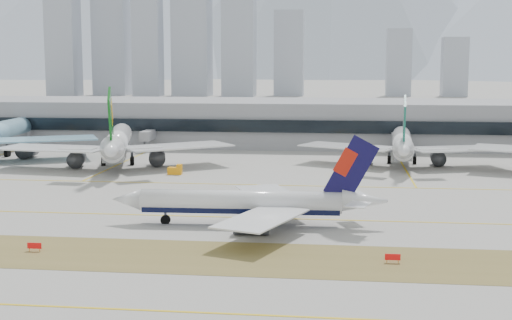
# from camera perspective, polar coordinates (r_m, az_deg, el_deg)

# --- Properties ---
(ground) EXTENTS (3000.00, 3000.00, 0.00)m
(ground) POSITION_cam_1_polar(r_m,az_deg,el_deg) (135.86, -1.03, -4.17)
(ground) COLOR gray
(ground) RESTS_ON ground
(apron_markings) EXTENTS (360.00, 122.22, 0.06)m
(apron_markings) POSITION_cam_1_polar(r_m,az_deg,el_deg) (84.64, -6.10, -11.73)
(apron_markings) COLOR brown
(apron_markings) RESTS_ON ground
(taxiing_airliner) EXTENTS (48.38, 42.07, 16.26)m
(taxiing_airliner) POSITION_cam_1_polar(r_m,az_deg,el_deg) (124.11, -0.43, -3.48)
(taxiing_airliner) COLOR white
(taxiing_airliner) RESTS_ON ground
(widebody_eva) EXTENTS (61.86, 61.73, 22.76)m
(widebody_eva) POSITION_cam_1_polar(r_m,az_deg,el_deg) (198.08, -11.05, 1.27)
(widebody_eva) COLOR white
(widebody_eva) RESTS_ON ground
(widebody_cathay) EXTENTS (57.43, 56.29, 20.51)m
(widebody_cathay) POSITION_cam_1_polar(r_m,az_deg,el_deg) (201.89, 11.63, 1.21)
(widebody_cathay) COLOR white
(widebody_cathay) RESTS_ON ground
(terminal) EXTENTS (280.00, 43.10, 15.00)m
(terminal) POSITION_cam_1_polar(r_m,az_deg,el_deg) (248.00, 2.57, 3.05)
(terminal) COLOR gray
(terminal) RESTS_ON ground
(hold_sign_left) EXTENTS (2.20, 0.15, 1.35)m
(hold_sign_left) POSITION_cam_1_polar(r_m,az_deg,el_deg) (112.90, -17.31, -6.57)
(hold_sign_left) COLOR red
(hold_sign_left) RESTS_ON ground
(hold_sign_right) EXTENTS (2.20, 0.15, 1.35)m
(hold_sign_right) POSITION_cam_1_polar(r_m,az_deg,el_deg) (103.63, 10.88, -7.64)
(hold_sign_right) COLOR red
(hold_sign_right) RESTS_ON ground
(gse_b) EXTENTS (3.55, 2.00, 2.60)m
(gse_b) POSITION_cam_1_polar(r_m,az_deg,el_deg) (181.46, -6.46, -0.82)
(gse_b) COLOR #FF9C0D
(gse_b) RESTS_ON ground
(gse_c) EXTENTS (3.55, 2.00, 2.60)m
(gse_c) POSITION_cam_1_polar(r_m,az_deg,el_deg) (179.60, 6.86, -0.92)
(gse_c) COLOR #FF9C0D
(gse_c) RESTS_ON ground
(city_skyline) EXTENTS (342.00, 49.80, 140.00)m
(city_skyline) POSITION_cam_1_polar(r_m,az_deg,el_deg) (598.61, -5.35, 9.91)
(city_skyline) COLOR #9DA4B2
(city_skyline) RESTS_ON ground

